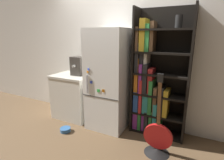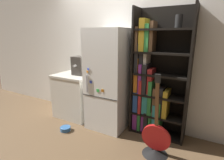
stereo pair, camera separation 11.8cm
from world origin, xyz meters
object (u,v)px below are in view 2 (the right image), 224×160
(bookshelf, at_px, (154,82))
(espresso_machine, at_px, (80,66))
(pet_bowl, at_px, (65,128))
(refrigerator, at_px, (109,80))
(guitar, at_px, (155,143))

(bookshelf, distance_m, espresso_machine, 1.45)
(espresso_machine, distance_m, pet_bowl, 1.19)
(refrigerator, height_order, bookshelf, bookshelf)
(espresso_machine, bearing_deg, guitar, -15.96)
(refrigerator, relative_size, guitar, 1.47)
(guitar, height_order, pet_bowl, guitar)
(refrigerator, bearing_deg, pet_bowl, -136.18)
(guitar, xyz_separation_m, pet_bowl, (-1.54, -0.14, -0.13))
(bookshelf, distance_m, guitar, 0.94)
(refrigerator, distance_m, guitar, 1.26)
(refrigerator, height_order, guitar, refrigerator)
(bookshelf, relative_size, espresso_machine, 5.72)
(refrigerator, height_order, pet_bowl, refrigerator)
(guitar, distance_m, pet_bowl, 1.55)
(refrigerator, xyz_separation_m, guitar, (0.97, -0.41, -0.69))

